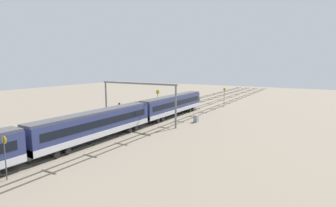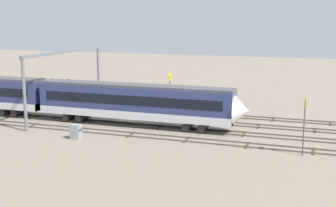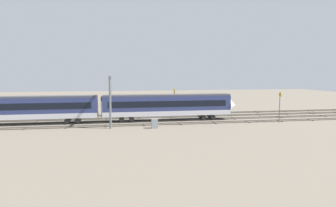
# 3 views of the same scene
# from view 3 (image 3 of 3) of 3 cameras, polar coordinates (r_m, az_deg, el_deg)

# --- Properties ---
(ground_plane) EXTENTS (194.45, 194.45, 0.00)m
(ground_plane) POSITION_cam_3_polar(r_m,az_deg,el_deg) (58.78, -2.18, -2.97)
(ground_plane) COLOR gray
(track_near_foreground) EXTENTS (178.45, 2.40, 0.16)m
(track_near_foreground) POSITION_cam_3_polar(r_m,az_deg,el_deg) (52.59, -1.20, -3.92)
(track_near_foreground) COLOR #59544C
(track_near_foreground) RESTS_ON ground
(track_with_train) EXTENTS (178.45, 2.40, 0.16)m
(track_with_train) POSITION_cam_3_polar(r_m,az_deg,el_deg) (56.70, -1.88, -3.21)
(track_with_train) COLOR #59544C
(track_with_train) RESTS_ON ground
(track_middle) EXTENTS (178.45, 2.40, 0.16)m
(track_middle) POSITION_cam_3_polar(r_m,az_deg,el_deg) (60.83, -2.47, -2.61)
(track_middle) COLOR #59544C
(track_middle) RESTS_ON ground
(track_second_far) EXTENTS (178.45, 2.40, 0.16)m
(track_second_far) POSITION_cam_3_polar(r_m,az_deg,el_deg) (64.98, -2.98, -2.07)
(track_second_far) COLOR #59544C
(track_second_far) RESTS_ON ground
(overhead_gantry) EXTENTS (0.40, 18.36, 8.52)m
(overhead_gantry) POSITION_cam_3_polar(r_m,az_deg,el_deg) (57.91, -10.85, 3.19)
(overhead_gantry) COLOR slate
(overhead_gantry) RESTS_ON ground
(speed_sign_mid_trackside) EXTENTS (0.14, 1.06, 5.76)m
(speed_sign_mid_trackside) POSITION_cam_3_polar(r_m,az_deg,el_deg) (62.82, 1.19, 1.11)
(speed_sign_mid_trackside) COLOR #4C4C51
(speed_sign_mid_trackside) RESTS_ON ground
(speed_sign_far_trackside) EXTENTS (0.14, 0.87, 5.51)m
(speed_sign_far_trackside) POSITION_cam_3_polar(r_m,az_deg,el_deg) (57.95, 20.39, 0.05)
(speed_sign_far_trackside) COLOR #4C4C51
(speed_sign_far_trackside) RESTS_ON ground
(signal_light_trackside_departure) EXTENTS (0.31, 0.32, 4.28)m
(signal_light_trackside_departure) POSITION_cam_3_polar(r_m,az_deg,el_deg) (61.67, -12.50, -0.05)
(signal_light_trackside_departure) COLOR #4C4C51
(signal_light_trackside_departure) RESTS_ON ground
(relay_cabinet) EXTENTS (1.08, 0.79, 1.55)m
(relay_cabinet) POSITION_cam_3_polar(r_m,az_deg,el_deg) (48.98, -2.56, -3.80)
(relay_cabinet) COLOR gray
(relay_cabinet) RESTS_ON ground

